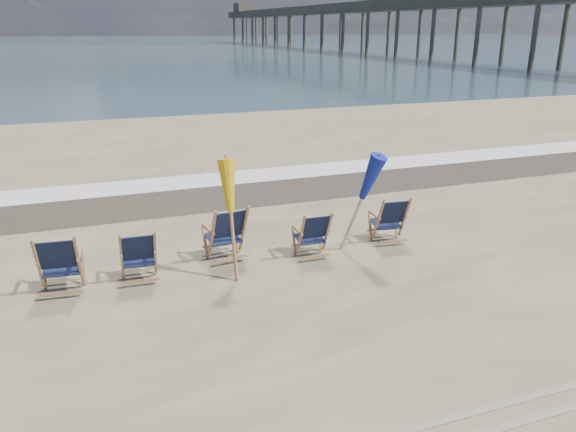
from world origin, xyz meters
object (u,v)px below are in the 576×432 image
Objects in this scene: beach_chair_0 at (79,263)px; fishing_pier at (359,21)px; beach_chair_3 at (328,233)px; umbrella_blue at (359,176)px; beach_chair_4 at (405,219)px; beach_chair_1 at (155,255)px; umbrella_yellow at (231,193)px; beach_chair_2 at (244,231)px.

fishing_pier is (41.38, 71.72, 4.13)m from beach_chair_0.
umbrella_blue is (0.56, -0.03, 1.01)m from beach_chair_3.
beach_chair_0 is 1.07× the size of beach_chair_4.
fishing_pier reaches higher than beach_chair_1.
beach_chair_4 is at bearing -116.41° from fishing_pier.
beach_chair_4 is 0.49× the size of umbrella_yellow.
beach_chair_0 is 0.98× the size of beach_chair_2.
fishing_pier is at bearing 61.53° from umbrella_yellow.
beach_chair_3 is 0.01× the size of fishing_pier.
beach_chair_3 is at bearing 156.02° from beach_chair_2.
umbrella_blue is 80.63m from fishing_pier.
beach_chair_2 is 0.53× the size of umbrella_blue.
umbrella_yellow is at bearing 53.88° from beach_chair_2.
beach_chair_1 is 0.47× the size of umbrella_blue.
beach_chair_1 is at bearing -119.30° from fishing_pier.
fishing_pier reaches higher than beach_chair_0.
umbrella_blue reaches higher than beach_chair_1.
umbrella_blue is at bearing 14.59° from beach_chair_4.
beach_chair_2 is at bearing -118.46° from fishing_pier.
beach_chair_4 reaches higher than beach_chair_1.
beach_chair_0 is 0.52× the size of umbrella_blue.
fishing_pier is (38.63, 71.27, 4.12)m from beach_chair_2.
fishing_pier reaches higher than umbrella_blue.
beach_chair_0 is 5.84m from beach_chair_4.
beach_chair_4 is (5.83, 0.15, -0.04)m from beach_chair_0.
beach_chair_4 reaches higher than beach_chair_3.
umbrella_yellow is (-3.47, -0.39, 0.98)m from beach_chair_4.
fishing_pier is at bearing -116.30° from beach_chair_3.
beach_chair_1 is at bearing -172.78° from beach_chair_0.
umbrella_yellow is 81.92m from fishing_pier.
beach_chair_0 reaches higher than beach_chair_3.
beach_chair_2 is (1.60, 0.41, 0.06)m from beach_chair_1.
umbrella_blue is at bearing -117.07° from fishing_pier.
beach_chair_4 is 3.62m from umbrella_yellow.
beach_chair_3 is 80.90m from fishing_pier.
beach_chair_0 is 1.10× the size of beach_chair_1.
beach_chair_0 is 2.56m from umbrella_yellow.
fishing_pier is at bearing 62.93° from umbrella_blue.
beach_chair_0 is 0.52× the size of umbrella_yellow.
beach_chair_0 is at bearing 1.22° from beach_chair_3.
beach_chair_0 is 82.90m from fishing_pier.
beach_chair_4 is (1.66, 0.14, 0.03)m from beach_chair_3.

